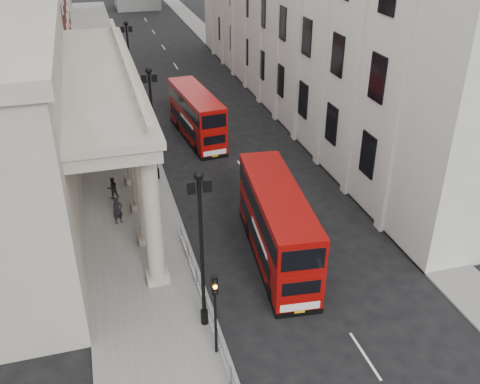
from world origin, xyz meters
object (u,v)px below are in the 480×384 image
(lamp_post_south, at_px, (201,241))
(lamp_post_north, at_px, (130,59))
(bus_near, at_px, (277,224))
(pedestrian_c, at_px, (137,171))
(pedestrian_a, at_px, (118,211))
(bus_far, at_px, (196,114))
(traffic_light, at_px, (215,301))
(pedestrian_b, at_px, (112,188))
(lamp_post_mid, at_px, (152,117))

(lamp_post_south, bearing_deg, lamp_post_north, 90.00)
(bus_near, distance_m, pedestrian_c, 13.21)
(pedestrian_a, bearing_deg, bus_far, 37.73)
(traffic_light, xyz_separation_m, bus_far, (4.38, 25.00, -0.96))
(pedestrian_b, xyz_separation_m, pedestrian_c, (1.88, 1.77, 0.19))
(lamp_post_mid, height_order, bus_far, lamp_post_mid)
(bus_far, xyz_separation_m, pedestrian_a, (-7.73, -12.50, -1.12))
(lamp_post_south, height_order, bus_near, lamp_post_south)
(lamp_post_south, xyz_separation_m, bus_near, (5.19, 4.34, -2.60))
(traffic_light, bearing_deg, lamp_post_north, 90.17)
(traffic_light, bearing_deg, bus_near, 51.29)
(pedestrian_b, bearing_deg, lamp_post_north, -112.54)
(lamp_post_south, height_order, bus_far, lamp_post_south)
(bus_far, xyz_separation_m, pedestrian_b, (-7.83, -9.08, -1.25))
(bus_far, height_order, pedestrian_b, bus_far)
(lamp_post_mid, height_order, pedestrian_c, lamp_post_mid)
(lamp_post_mid, xyz_separation_m, pedestrian_a, (-3.25, -5.52, -3.89))
(lamp_post_north, bearing_deg, traffic_light, -89.83)
(bus_near, relative_size, bus_far, 1.08)
(lamp_post_mid, height_order, pedestrian_a, lamp_post_mid)
(lamp_post_mid, xyz_separation_m, bus_far, (4.48, 6.98, -2.77))
(pedestrian_a, bearing_deg, traffic_light, -95.55)
(lamp_post_south, xyz_separation_m, pedestrian_c, (-1.47, 15.67, -3.83))
(bus_far, relative_size, pedestrian_b, 6.25)
(lamp_post_mid, bearing_deg, pedestrian_b, -147.89)
(pedestrian_a, bearing_deg, pedestrian_c, 50.58)
(bus_near, height_order, pedestrian_b, bus_near)
(bus_far, relative_size, pedestrian_c, 5.04)
(lamp_post_south, bearing_deg, pedestrian_c, 95.36)
(lamp_post_mid, distance_m, traffic_light, 18.11)
(lamp_post_north, bearing_deg, pedestrian_c, -95.15)
(pedestrian_b, bearing_deg, bus_near, 119.70)
(traffic_light, relative_size, pedestrian_c, 2.24)
(lamp_post_south, height_order, lamp_post_north, same)
(traffic_light, bearing_deg, lamp_post_south, 92.84)
(bus_near, bearing_deg, bus_far, 97.99)
(lamp_post_north, xyz_separation_m, bus_near, (5.19, -27.66, -2.60))
(traffic_light, bearing_deg, pedestrian_b, 102.22)
(bus_far, distance_m, pedestrian_a, 14.74)
(pedestrian_a, relative_size, pedestrian_c, 0.94)
(lamp_post_mid, distance_m, pedestrian_a, 7.49)
(lamp_post_north, relative_size, bus_near, 0.80)
(bus_near, xyz_separation_m, pedestrian_b, (-8.54, 9.56, -1.41))
(lamp_post_north, relative_size, pedestrian_a, 4.61)
(lamp_post_mid, relative_size, pedestrian_a, 4.61)
(lamp_post_south, relative_size, bus_far, 0.86)
(pedestrian_a, bearing_deg, lamp_post_mid, 38.99)
(traffic_light, relative_size, pedestrian_b, 2.77)
(bus_near, xyz_separation_m, pedestrian_c, (-6.66, 11.34, -1.23))
(pedestrian_c, bearing_deg, bus_near, -73.73)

